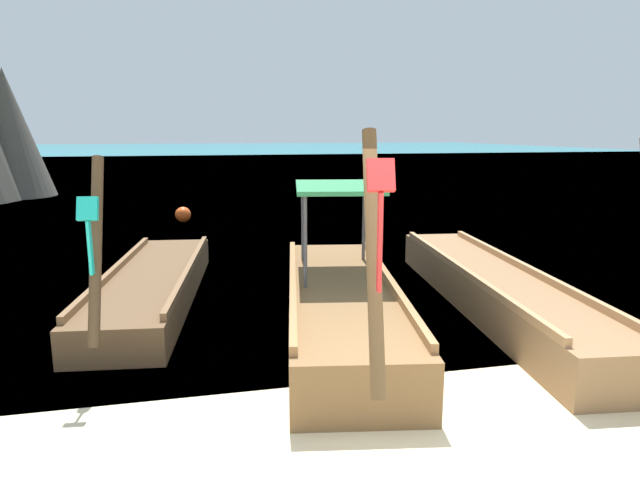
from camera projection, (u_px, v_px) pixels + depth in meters
name	position (u px, v px, depth m)	size (l,w,h in m)	color
ground	(419.00, 470.00, 4.36)	(120.00, 120.00, 0.00)	beige
sea_water	(212.00, 155.00, 63.39)	(120.00, 120.00, 0.00)	#147A89
longtail_boat_turquoise_ribbon	(153.00, 286.00, 8.63)	(1.80, 5.78, 2.39)	brown
longtail_boat_red_ribbon	(341.00, 303.00, 7.38)	(2.21, 5.91, 2.67)	brown
longtail_boat_blue_ribbon	(495.00, 290.00, 8.21)	(1.78, 6.71, 2.60)	olive
mooring_buoy_far	(183.00, 215.00, 16.15)	(0.46, 0.46, 0.46)	#EA5119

